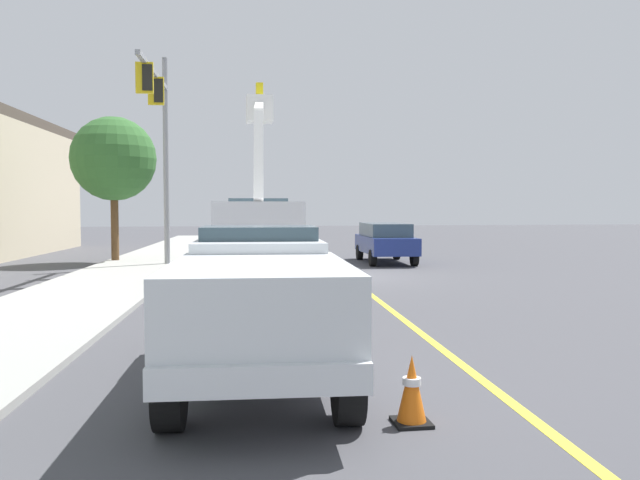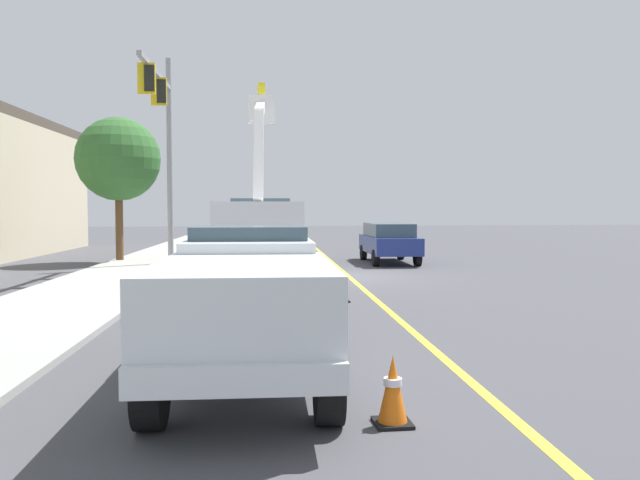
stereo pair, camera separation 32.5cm
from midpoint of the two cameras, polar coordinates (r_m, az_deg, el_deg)
name	(u,v)px [view 1 (the left image)]	position (r m, az deg, el deg)	size (l,w,h in m)	color
ground	(347,276)	(21.44, 2.05, -3.34)	(120.00, 120.00, 0.00)	#47474C
sidewalk_far_side	(118,277)	(21.77, -18.40, -3.23)	(60.00, 3.60, 0.12)	#9E9E99
lane_centre_stripe	(347,276)	(21.44, 2.05, -3.33)	(50.00, 0.16, 0.01)	yellow
utility_bucket_truck	(259,231)	(20.45, -6.08, 0.85)	(8.32, 2.93, 6.67)	white
service_pickup_truck	(259,299)	(8.52, -6.65, -5.37)	(5.70, 2.42, 2.06)	silver
passing_minivan	(385,240)	(26.90, 5.63, 0.00)	(4.89, 2.15, 1.69)	navy
traffic_cone_leading	(412,390)	(7.00, 7.02, -13.47)	(0.40, 0.40, 0.76)	black
traffic_cone_mid_front	(343,285)	(15.62, 1.54, -4.17)	(0.40, 0.40, 0.84)	black
traffic_cone_mid_rear	(306,257)	(24.19, -1.66, -1.59)	(0.40, 0.40, 0.88)	black
traffic_signal_mast	(160,125)	(24.36, -14.80, 10.12)	(5.81, 0.68, 8.28)	gray
street_tree_right	(114,159)	(28.11, -18.65, 7.00)	(3.56, 3.56, 6.21)	brown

